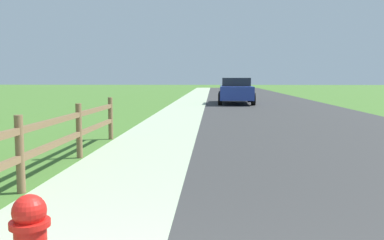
% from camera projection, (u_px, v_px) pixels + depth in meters
% --- Properties ---
extents(ground_plane, '(120.00, 120.00, 0.00)m').
position_uv_depth(ground_plane, '(207.00, 101.00, 26.38)').
color(ground_plane, '#43702B').
extents(road_asphalt, '(7.00, 66.00, 0.01)m').
position_uv_depth(road_asphalt, '(257.00, 99.00, 28.19)').
color(road_asphalt, '#343434').
rests_on(road_asphalt, ground).
extents(curb_concrete, '(6.00, 66.00, 0.01)m').
position_uv_depth(curb_concrete, '(164.00, 99.00, 28.52)').
color(curb_concrete, '#A4B792').
rests_on(curb_concrete, ground).
extents(grass_verge, '(5.00, 66.00, 0.00)m').
position_uv_depth(grass_verge, '(143.00, 99.00, 28.60)').
color(grass_verge, '#43702B').
rests_on(grass_verge, ground).
extents(rail_fence, '(0.11, 9.43, 1.03)m').
position_uv_depth(rail_fence, '(20.00, 148.00, 5.23)').
color(rail_fence, brown).
rests_on(rail_fence, ground).
extents(parked_suv_blue, '(2.12, 4.99, 1.49)m').
position_uv_depth(parked_suv_blue, '(236.00, 91.00, 23.69)').
color(parked_suv_blue, navy).
rests_on(parked_suv_blue, ground).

